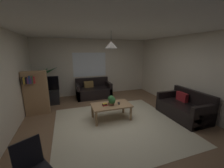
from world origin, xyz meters
TOP-DOWN VIEW (x-y plane):
  - floor at (0.00, 0.00)m, footprint 5.13×5.70m
  - rug at (0.00, -0.20)m, footprint 3.34×3.13m
  - wall_back at (0.00, 2.88)m, footprint 5.25×0.06m
  - wall_left at (-2.60, 0.00)m, footprint 0.06×5.70m
  - wall_right at (2.60, 0.00)m, footprint 0.06×5.70m
  - ceiling at (0.00, 0.00)m, footprint 5.13×5.70m
  - window_pane at (-0.20, 2.85)m, footprint 1.49×0.01m
  - couch_under_window at (-0.16, 2.37)m, footprint 1.48×0.84m
  - couch_right_side at (2.08, -0.41)m, footprint 0.84×1.48m
  - coffee_table at (-0.06, 0.19)m, footprint 1.15×0.66m
  - book_on_table_0 at (-0.26, 0.17)m, footprint 0.14×0.12m
  - book_on_table_1 at (-0.27, 0.18)m, footprint 0.13×0.11m
  - book_on_table_2 at (-0.26, 0.18)m, footprint 0.13×0.10m
  - remote_on_table_0 at (0.18, 0.18)m, footprint 0.09×0.17m
  - potted_plant_on_table at (-0.07, 0.13)m, footprint 0.22×0.22m
  - tv_stand at (-2.02, 2.10)m, footprint 0.90×0.44m
  - tv at (-2.02, 2.08)m, footprint 0.94×0.16m
  - potted_palm_corner at (-2.04, 2.54)m, footprint 0.83×0.63m
  - bookshelf_corner at (-2.20, 1.28)m, footprint 0.70×0.31m
  - pendant_lamp at (-0.06, 0.19)m, footprint 0.35×0.35m

SIDE VIEW (x-z plane):
  - floor at x=0.00m, z-range -0.02..0.00m
  - rug at x=0.00m, z-range 0.00..0.01m
  - tv_stand at x=-2.02m, z-range 0.00..0.50m
  - couch_right_side at x=2.08m, z-range -0.13..0.69m
  - couch_under_window at x=-0.16m, z-range -0.13..0.69m
  - coffee_table at x=-0.06m, z-range 0.16..0.62m
  - remote_on_table_0 at x=0.18m, z-range 0.46..0.48m
  - book_on_table_0 at x=-0.26m, z-range 0.46..0.48m
  - book_on_table_1 at x=-0.27m, z-range 0.48..0.50m
  - book_on_table_2 at x=-0.26m, z-range 0.50..0.53m
  - potted_palm_corner at x=-2.04m, z-range -0.13..1.29m
  - potted_plant_on_table at x=-0.07m, z-range 0.46..0.76m
  - bookshelf_corner at x=-2.20m, z-range 0.02..1.42m
  - tv at x=-2.02m, z-range 0.51..1.09m
  - wall_back at x=0.00m, z-range 0.00..2.52m
  - wall_left at x=-2.60m, z-range 0.00..2.52m
  - wall_right at x=2.60m, z-range 0.00..2.52m
  - window_pane at x=-0.20m, z-range 0.86..1.93m
  - pendant_lamp at x=-0.06m, z-range 1.93..2.39m
  - ceiling at x=0.00m, z-range 2.52..2.54m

